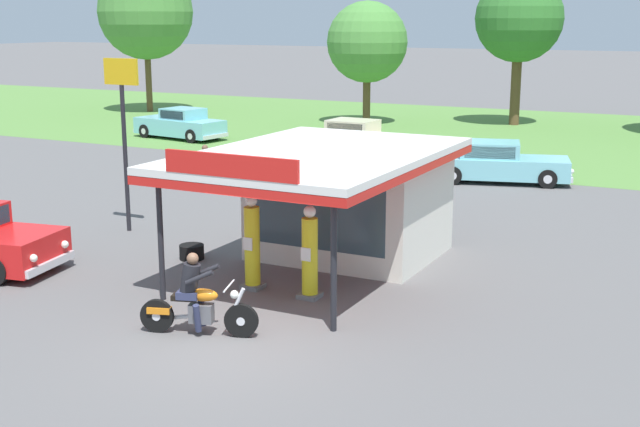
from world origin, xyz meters
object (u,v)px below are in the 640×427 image
Objects in this scene: parked_car_back_row_centre_left at (498,164)px; motorcycle_with_rider at (196,301)px; gas_pump_nearside at (252,246)px; bystander_leaning_by_kiosk at (205,166)px; parked_car_back_row_right at (347,140)px; spare_tire_stack at (192,252)px; bystander_admiring_sedan at (306,175)px; roadside_pole_sign at (123,114)px; gas_pump_offside at (310,256)px; parked_car_back_row_far_right at (180,125)px.

motorcycle_with_rider is at bearing -92.91° from parked_car_back_row_centre_left.
bystander_leaning_by_kiosk is (-7.18, 8.60, -0.15)m from gas_pump_nearside.
parked_car_back_row_right is 16.45m from spare_tire_stack.
bystander_admiring_sedan is 0.36× the size of roadside_pole_sign.
bystander_admiring_sedan is (-4.55, 8.35, -0.03)m from gas_pump_offside.
parked_car_back_row_far_right is 18.59m from roadside_pole_sign.
gas_pump_nearside is 0.96× the size of motorcycle_with_rider.
bystander_admiring_sedan is at bearing -39.24° from parked_car_back_row_far_right.
bystander_admiring_sedan is (-3.66, 11.17, 0.23)m from motorcycle_with_rider.
gas_pump_offside reaches higher than parked_car_back_row_right.
gas_pump_offside is 3.33× the size of spare_tire_stack.
roadside_pole_sign reaches higher than motorcycle_with_rider.
parked_car_back_row_far_right is 12.90m from bystander_leaning_by_kiosk.
spare_tire_stack is (-2.53, 1.27, -0.78)m from gas_pump_nearside.
gas_pump_nearside reaches higher than spare_tire_stack.
gas_pump_nearside is at bearing -26.65° from spare_tire_stack.
motorcycle_with_rider is at bearing -53.27° from spare_tire_stack.
motorcycle_with_rider is (0.52, -2.82, -0.31)m from gas_pump_nearside.
gas_pump_offside reaches higher than parked_car_back_row_far_right.
parked_car_back_row_centre_left is at bearing 53.67° from bystander_admiring_sedan.
parked_car_back_row_centre_left is at bearing 58.54° from roadside_pole_sign.
bystander_leaning_by_kiosk is (-7.70, 11.42, 0.16)m from motorcycle_with_rider.
spare_tire_stack is at bearing -85.12° from bystander_admiring_sedan.
gas_pump_offside reaches higher than bystander_admiring_sedan.
bystander_leaning_by_kiosk is (-1.23, -8.75, 0.11)m from parked_car_back_row_right.
gas_pump_offside is 14.53m from parked_car_back_row_centre_left.
parked_car_back_row_far_right is at bearing 127.04° from spare_tire_stack.
parked_car_back_row_right is (-7.35, 2.83, 0.04)m from parked_car_back_row_centre_left.
bystander_admiring_sedan is (12.36, -10.10, 0.21)m from parked_car_back_row_far_right.
gas_pump_nearside is 0.41× the size of parked_car_back_row_far_right.
parked_car_back_row_centre_left is (-0.01, 14.52, -0.25)m from gas_pump_offside.
motorcycle_with_rider is 1.30× the size of bystander_admiring_sedan.
bystander_admiring_sedan is (2.81, -9.00, 0.18)m from parked_car_back_row_right.
roadside_pole_sign is (-5.76, 2.82, 2.27)m from gas_pump_nearside.
parked_car_back_row_far_right is 0.96× the size of parked_car_back_row_centre_left.
gas_pump_nearside is at bearing -71.07° from parked_car_back_row_right.
parked_car_back_row_centre_left is 1.01× the size of parked_car_back_row_right.
gas_pump_offside is 25.03m from parked_car_back_row_far_right.
roadside_pole_sign reaches higher than gas_pump_offside.
parked_car_back_row_far_right is at bearing 121.91° from roadside_pole_sign.
bystander_leaning_by_kiosk is 8.70m from spare_tire_stack.
gas_pump_offside is at bearing 72.50° from motorcycle_with_rider.
motorcycle_with_rider is 8.82m from roadside_pole_sign.
parked_car_back_row_right is 8.70× the size of spare_tire_stack.
gas_pump_nearside reaches higher than parked_car_back_row_right.
spare_tire_stack is at bearing 153.35° from gas_pump_nearside.
gas_pump_nearside is at bearing -95.51° from parked_car_back_row_centre_left.
roadside_pole_sign reaches higher than spare_tire_stack.
motorcycle_with_rider is at bearing -56.01° from bystander_leaning_by_kiosk.
bystander_admiring_sedan reaches higher than motorcycle_with_rider.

